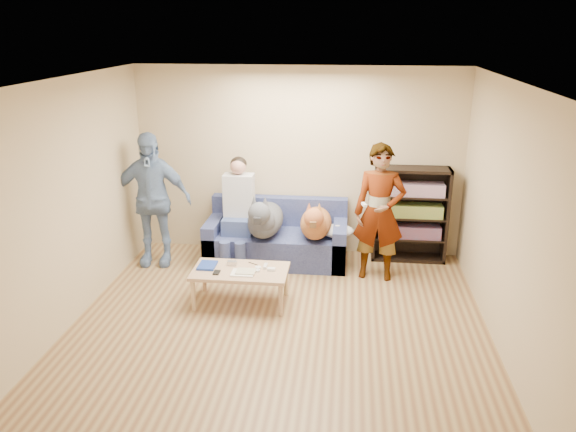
# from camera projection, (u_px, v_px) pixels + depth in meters

# --- Properties ---
(ground) EXTENTS (5.00, 5.00, 0.00)m
(ground) POSITION_uv_depth(u_px,v_px,m) (275.00, 340.00, 5.83)
(ground) COLOR brown
(ground) RESTS_ON ground
(ceiling) EXTENTS (5.00, 5.00, 0.00)m
(ceiling) POSITION_uv_depth(u_px,v_px,m) (273.00, 84.00, 4.98)
(ceiling) COLOR white
(ceiling) RESTS_ON ground
(wall_back) EXTENTS (4.50, 0.00, 4.50)m
(wall_back) POSITION_uv_depth(u_px,v_px,m) (298.00, 162.00, 7.75)
(wall_back) COLOR tan
(wall_back) RESTS_ON ground
(wall_front) EXTENTS (4.50, 0.00, 4.50)m
(wall_front) POSITION_uv_depth(u_px,v_px,m) (213.00, 374.00, 3.05)
(wall_front) COLOR tan
(wall_front) RESTS_ON ground
(wall_left) EXTENTS (0.00, 5.00, 5.00)m
(wall_left) POSITION_uv_depth(u_px,v_px,m) (53.00, 214.00, 5.64)
(wall_left) COLOR tan
(wall_left) RESTS_ON ground
(wall_right) EXTENTS (0.00, 5.00, 5.00)m
(wall_right) POSITION_uv_depth(u_px,v_px,m) (516.00, 231.00, 5.17)
(wall_right) COLOR tan
(wall_right) RESTS_ON ground
(blanket) EXTENTS (0.44, 0.37, 0.15)m
(blanket) POSITION_uv_depth(u_px,v_px,m) (337.00, 231.00, 7.44)
(blanket) COLOR silver
(blanket) RESTS_ON sofa
(person_standing_right) EXTENTS (0.67, 0.47, 1.74)m
(person_standing_right) POSITION_uv_depth(u_px,v_px,m) (379.00, 213.00, 7.01)
(person_standing_right) COLOR gray
(person_standing_right) RESTS_ON ground
(person_standing_left) EXTENTS (1.09, 0.53, 1.81)m
(person_standing_left) POSITION_uv_depth(u_px,v_px,m) (151.00, 199.00, 7.43)
(person_standing_left) COLOR #7BA2C5
(person_standing_left) RESTS_ON ground
(held_controller) EXTENTS (0.07, 0.12, 0.03)m
(held_controller) POSITION_uv_depth(u_px,v_px,m) (364.00, 205.00, 6.79)
(held_controller) COLOR white
(held_controller) RESTS_ON person_standing_right
(notebook_blue) EXTENTS (0.20, 0.26, 0.03)m
(notebook_blue) POSITION_uv_depth(u_px,v_px,m) (207.00, 265.00, 6.56)
(notebook_blue) COLOR navy
(notebook_blue) RESTS_ON coffee_table
(papers) EXTENTS (0.26, 0.20, 0.02)m
(papers) POSITION_uv_depth(u_px,v_px,m) (243.00, 273.00, 6.37)
(papers) COLOR white
(papers) RESTS_ON coffee_table
(magazine) EXTENTS (0.22, 0.17, 0.01)m
(magazine) POSITION_uv_depth(u_px,v_px,m) (246.00, 271.00, 6.38)
(magazine) COLOR #BEB898
(magazine) RESTS_ON coffee_table
(camera_silver) EXTENTS (0.11, 0.06, 0.05)m
(camera_silver) POSITION_uv_depth(u_px,v_px,m) (232.00, 263.00, 6.59)
(camera_silver) COLOR #B5B5BA
(camera_silver) RESTS_ON coffee_table
(controller_a) EXTENTS (0.04, 0.13, 0.03)m
(controller_a) POSITION_uv_depth(u_px,v_px,m) (265.00, 266.00, 6.53)
(controller_a) COLOR silver
(controller_a) RESTS_ON coffee_table
(controller_b) EXTENTS (0.09, 0.06, 0.03)m
(controller_b) POSITION_uv_depth(u_px,v_px,m) (271.00, 269.00, 6.45)
(controller_b) COLOR white
(controller_b) RESTS_ON coffee_table
(headphone_cup_a) EXTENTS (0.07, 0.07, 0.02)m
(headphone_cup_a) POSITION_uv_depth(u_px,v_px,m) (257.00, 270.00, 6.43)
(headphone_cup_a) COLOR silver
(headphone_cup_a) RESTS_ON coffee_table
(headphone_cup_b) EXTENTS (0.07, 0.07, 0.02)m
(headphone_cup_b) POSITION_uv_depth(u_px,v_px,m) (258.00, 268.00, 6.50)
(headphone_cup_b) COLOR white
(headphone_cup_b) RESTS_ON coffee_table
(pen_orange) EXTENTS (0.13, 0.06, 0.01)m
(pen_orange) POSITION_uv_depth(u_px,v_px,m) (236.00, 275.00, 6.32)
(pen_orange) COLOR orange
(pen_orange) RESTS_ON coffee_table
(pen_black) EXTENTS (0.13, 0.08, 0.01)m
(pen_black) POSITION_uv_depth(u_px,v_px,m) (253.00, 264.00, 6.63)
(pen_black) COLOR black
(pen_black) RESTS_ON coffee_table
(wallet) EXTENTS (0.07, 0.12, 0.02)m
(wallet) POSITION_uv_depth(u_px,v_px,m) (217.00, 272.00, 6.38)
(wallet) COLOR black
(wallet) RESTS_ON coffee_table
(sofa) EXTENTS (1.90, 0.85, 0.82)m
(sofa) POSITION_uv_depth(u_px,v_px,m) (277.00, 240.00, 7.73)
(sofa) COLOR #515B93
(sofa) RESTS_ON ground
(person_seated) EXTENTS (0.40, 0.73, 1.47)m
(person_seated) POSITION_uv_depth(u_px,v_px,m) (238.00, 208.00, 7.51)
(person_seated) COLOR #3C5284
(person_seated) RESTS_ON sofa
(dog_gray) EXTENTS (0.47, 1.28, 0.68)m
(dog_gray) POSITION_uv_depth(u_px,v_px,m) (264.00, 219.00, 7.40)
(dog_gray) COLOR #494D52
(dog_gray) RESTS_ON sofa
(dog_tan) EXTENTS (0.41, 1.17, 0.60)m
(dog_tan) POSITION_uv_depth(u_px,v_px,m) (316.00, 223.00, 7.36)
(dog_tan) COLOR #A86B33
(dog_tan) RESTS_ON sofa
(coffee_table) EXTENTS (1.10, 0.60, 0.42)m
(coffee_table) POSITION_uv_depth(u_px,v_px,m) (240.00, 273.00, 6.49)
(coffee_table) COLOR tan
(coffee_table) RESTS_ON ground
(bookshelf) EXTENTS (1.00, 0.34, 1.30)m
(bookshelf) POSITION_uv_depth(u_px,v_px,m) (410.00, 212.00, 7.63)
(bookshelf) COLOR black
(bookshelf) RESTS_ON ground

